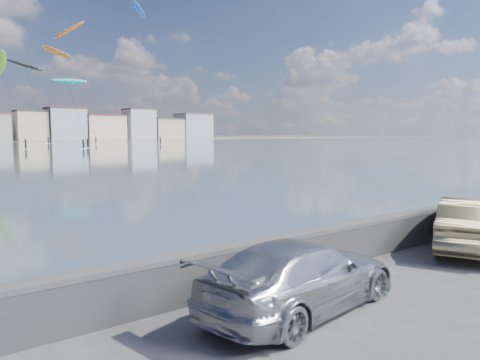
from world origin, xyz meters
name	(u,v)px	position (x,y,z in m)	size (l,w,h in m)	color
ground	(338,332)	(0.00, 0.00, 0.00)	(700.00, 700.00, 0.00)	#333335
seawall	(240,263)	(0.00, 2.70, 0.58)	(400.00, 0.36, 1.08)	#28282B
car_silver	(301,275)	(0.22, 1.10, 0.67)	(1.88, 4.62, 1.34)	#A5A8AC
car_champagne	(472,223)	(7.39, 1.37, 0.76)	(1.60, 4.59, 1.51)	tan
kitesurfer_2	(68,82)	(27.95, 99.88, 14.31)	(8.00, 15.70, 15.53)	#19BFBF
kitesurfer_5	(139,11)	(53.80, 118.07, 36.83)	(7.50, 10.35, 40.01)	blue
kitesurfer_10	(57,54)	(28.69, 109.83, 21.70)	(7.20, 18.95, 24.33)	orange
kitesurfer_14	(69,31)	(40.55, 136.38, 32.87)	(9.43, 16.15, 36.40)	orange
kitesurfer_16	(25,66)	(29.87, 144.75, 22.82)	(10.73, 10.04, 25.04)	black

